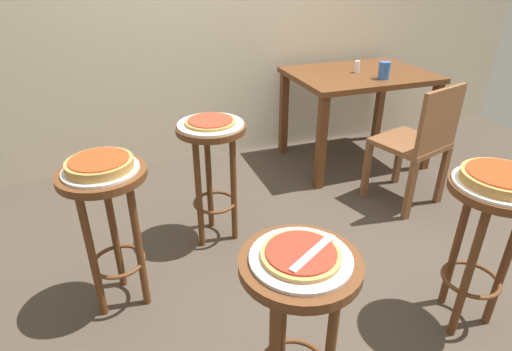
# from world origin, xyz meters

# --- Properties ---
(ground_plane) EXTENTS (6.00, 6.00, 0.00)m
(ground_plane) POSITION_xyz_m (0.00, 0.00, 0.00)
(ground_plane) COLOR #42382D
(stool_foreground) EXTENTS (0.38, 0.38, 0.73)m
(stool_foreground) POSITION_xyz_m (-0.30, -0.77, 0.54)
(stool_foreground) COLOR #5B3319
(stool_foreground) RESTS_ON ground_plane
(serving_plate_foreground) EXTENTS (0.32, 0.32, 0.01)m
(serving_plate_foreground) POSITION_xyz_m (-0.30, -0.77, 0.74)
(serving_plate_foreground) COLOR silver
(serving_plate_foreground) RESTS_ON stool_foreground
(pizza_foreground) EXTENTS (0.25, 0.25, 0.02)m
(pizza_foreground) POSITION_xyz_m (-0.30, -0.77, 0.75)
(pizza_foreground) COLOR tan
(pizza_foreground) RESTS_ON serving_plate_foreground
(stool_middle) EXTENTS (0.38, 0.38, 0.73)m
(stool_middle) POSITION_xyz_m (0.65, -0.61, 0.54)
(stool_middle) COLOR #5B3319
(stool_middle) RESTS_ON ground_plane
(serving_plate_middle) EXTENTS (0.36, 0.36, 0.01)m
(serving_plate_middle) POSITION_xyz_m (0.65, -0.61, 0.74)
(serving_plate_middle) COLOR white
(serving_plate_middle) RESTS_ON stool_middle
(pizza_middle) EXTENTS (0.31, 0.31, 0.05)m
(pizza_middle) POSITION_xyz_m (0.65, -0.61, 0.77)
(pizza_middle) COLOR #B78442
(pizza_middle) RESTS_ON serving_plate_middle
(stool_leftside) EXTENTS (0.38, 0.38, 0.73)m
(stool_leftside) POSITION_xyz_m (-0.85, 0.06, 0.54)
(stool_leftside) COLOR #5B3319
(stool_leftside) RESTS_ON ground_plane
(serving_plate_leftside) EXTENTS (0.32, 0.32, 0.01)m
(serving_plate_leftside) POSITION_xyz_m (-0.85, 0.06, 0.74)
(serving_plate_leftside) COLOR silver
(serving_plate_leftside) RESTS_ON stool_leftside
(pizza_leftside) EXTENTS (0.28, 0.28, 0.05)m
(pizza_leftside) POSITION_xyz_m (-0.85, 0.06, 0.77)
(pizza_leftside) COLOR #B78442
(pizza_leftside) RESTS_ON serving_plate_leftside
(stool_rear) EXTENTS (0.38, 0.38, 0.73)m
(stool_rear) POSITION_xyz_m (-0.27, 0.43, 0.54)
(stool_rear) COLOR #5B3319
(stool_rear) RESTS_ON ground_plane
(serving_plate_rear) EXTENTS (0.36, 0.36, 0.01)m
(serving_plate_rear) POSITION_xyz_m (-0.27, 0.43, 0.74)
(serving_plate_rear) COLOR silver
(serving_plate_rear) RESTS_ON stool_rear
(pizza_rear) EXTENTS (0.28, 0.28, 0.02)m
(pizza_rear) POSITION_xyz_m (-0.27, 0.43, 0.75)
(pizza_rear) COLOR #B78442
(pizza_rear) RESTS_ON serving_plate_rear
(dining_table) EXTENTS (1.06, 0.78, 0.75)m
(dining_table) POSITION_xyz_m (1.09, 1.12, 0.64)
(dining_table) COLOR #5B3319
(dining_table) RESTS_ON ground_plane
(cup_near_edge) EXTENTS (0.08, 0.08, 0.12)m
(cup_near_edge) POSITION_xyz_m (1.14, 0.89, 0.81)
(cup_near_edge) COLOR #3360B2
(cup_near_edge) RESTS_ON dining_table
(condiment_shaker) EXTENTS (0.04, 0.04, 0.09)m
(condiment_shaker) POSITION_xyz_m (1.06, 1.12, 0.79)
(condiment_shaker) COLOR white
(condiment_shaker) RESTS_ON dining_table
(wooden_chair) EXTENTS (0.50, 0.50, 0.85)m
(wooden_chair) POSITION_xyz_m (1.10, 0.36, 0.47)
(wooden_chair) COLOR brown
(wooden_chair) RESTS_ON ground_plane
(pizza_server_knife) EXTENTS (0.20, 0.13, 0.01)m
(pizza_server_knife) POSITION_xyz_m (-0.27, -0.79, 0.77)
(pizza_server_knife) COLOR silver
(pizza_server_knife) RESTS_ON pizza_foreground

